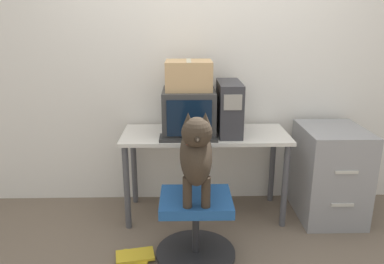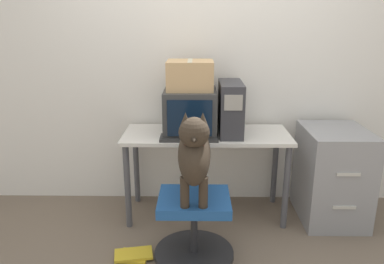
{
  "view_description": "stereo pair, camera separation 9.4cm",
  "coord_description": "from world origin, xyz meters",
  "px_view_note": "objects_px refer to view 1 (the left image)",
  "views": [
    {
      "loc": [
        -0.17,
        -2.69,
        1.65
      ],
      "look_at": [
        -0.12,
        -0.02,
        0.84
      ],
      "focal_mm": 35.0,
      "sensor_mm": 36.0,
      "label": 1
    },
    {
      "loc": [
        -0.08,
        -2.69,
        1.65
      ],
      "look_at": [
        -0.12,
        -0.02,
        0.84
      ],
      "focal_mm": 35.0,
      "sensor_mm": 36.0,
      "label": 2
    }
  ],
  "objects_px": {
    "dog": "(196,152)",
    "filing_cabinet": "(329,173)",
    "pc_tower": "(229,108)",
    "keyboard": "(188,138)",
    "cardboard_box": "(189,75)",
    "crt_monitor": "(189,112)",
    "office_chair": "(196,227)",
    "book_stack_floor": "(135,256)"
  },
  "relations": [
    {
      "from": "crt_monitor",
      "to": "keyboard",
      "type": "relative_size",
      "value": 0.98
    },
    {
      "from": "dog",
      "to": "book_stack_floor",
      "type": "xyz_separation_m",
      "value": [
        -0.43,
        -0.01,
        -0.78
      ]
    },
    {
      "from": "keyboard",
      "to": "crt_monitor",
      "type": "bearing_deg",
      "value": 88.2
    },
    {
      "from": "dog",
      "to": "keyboard",
      "type": "bearing_deg",
      "value": 95.36
    },
    {
      "from": "dog",
      "to": "filing_cabinet",
      "type": "relative_size",
      "value": 0.8
    },
    {
      "from": "crt_monitor",
      "to": "dog",
      "type": "xyz_separation_m",
      "value": [
        0.04,
        -0.65,
        -0.12
      ]
    },
    {
      "from": "pc_tower",
      "to": "cardboard_box",
      "type": "bearing_deg",
      "value": 178.56
    },
    {
      "from": "keyboard",
      "to": "dog",
      "type": "distance_m",
      "value": 0.48
    },
    {
      "from": "book_stack_floor",
      "to": "cardboard_box",
      "type": "bearing_deg",
      "value": 59.35
    },
    {
      "from": "filing_cabinet",
      "to": "keyboard",
      "type": "bearing_deg",
      "value": -174.23
    },
    {
      "from": "keyboard",
      "to": "book_stack_floor",
      "type": "height_order",
      "value": "keyboard"
    },
    {
      "from": "keyboard",
      "to": "office_chair",
      "type": "bearing_deg",
      "value": -84.48
    },
    {
      "from": "pc_tower",
      "to": "dog",
      "type": "height_order",
      "value": "pc_tower"
    },
    {
      "from": "office_chair",
      "to": "dog",
      "type": "xyz_separation_m",
      "value": [
        0.0,
        -0.01,
        0.57
      ]
    },
    {
      "from": "pc_tower",
      "to": "book_stack_floor",
      "type": "relative_size",
      "value": 1.57
    },
    {
      "from": "filing_cabinet",
      "to": "book_stack_floor",
      "type": "relative_size",
      "value": 2.7
    },
    {
      "from": "office_chair",
      "to": "cardboard_box",
      "type": "height_order",
      "value": "cardboard_box"
    },
    {
      "from": "filing_cabinet",
      "to": "book_stack_floor",
      "type": "bearing_deg",
      "value": -159.1
    },
    {
      "from": "pc_tower",
      "to": "keyboard",
      "type": "xyz_separation_m",
      "value": [
        -0.33,
        -0.17,
        -0.2
      ]
    },
    {
      "from": "pc_tower",
      "to": "dog",
      "type": "bearing_deg",
      "value": -114.16
    },
    {
      "from": "pc_tower",
      "to": "office_chair",
      "type": "bearing_deg",
      "value": -114.61
    },
    {
      "from": "cardboard_box",
      "to": "filing_cabinet",
      "type": "bearing_deg",
      "value": -2.87
    },
    {
      "from": "cardboard_box",
      "to": "keyboard",
      "type": "bearing_deg",
      "value": -91.77
    },
    {
      "from": "pc_tower",
      "to": "office_chair",
      "type": "height_order",
      "value": "pc_tower"
    },
    {
      "from": "pc_tower",
      "to": "filing_cabinet",
      "type": "height_order",
      "value": "pc_tower"
    },
    {
      "from": "crt_monitor",
      "to": "cardboard_box",
      "type": "height_order",
      "value": "cardboard_box"
    },
    {
      "from": "office_chair",
      "to": "keyboard",
      "type": "bearing_deg",
      "value": 95.52
    },
    {
      "from": "crt_monitor",
      "to": "cardboard_box",
      "type": "xyz_separation_m",
      "value": [
        0.0,
        0.0,
        0.3
      ]
    },
    {
      "from": "dog",
      "to": "filing_cabinet",
      "type": "distance_m",
      "value": 1.36
    },
    {
      "from": "crt_monitor",
      "to": "keyboard",
      "type": "bearing_deg",
      "value": -91.8
    },
    {
      "from": "crt_monitor",
      "to": "keyboard",
      "type": "distance_m",
      "value": 0.24
    },
    {
      "from": "dog",
      "to": "cardboard_box",
      "type": "bearing_deg",
      "value": 93.4
    },
    {
      "from": "keyboard",
      "to": "pc_tower",
      "type": "bearing_deg",
      "value": 27.37
    },
    {
      "from": "office_chair",
      "to": "filing_cabinet",
      "type": "height_order",
      "value": "filing_cabinet"
    },
    {
      "from": "crt_monitor",
      "to": "keyboard",
      "type": "height_order",
      "value": "crt_monitor"
    },
    {
      "from": "office_chair",
      "to": "book_stack_floor",
      "type": "distance_m",
      "value": 0.49
    },
    {
      "from": "pc_tower",
      "to": "cardboard_box",
      "type": "height_order",
      "value": "cardboard_box"
    },
    {
      "from": "crt_monitor",
      "to": "dog",
      "type": "relative_size",
      "value": 0.7
    },
    {
      "from": "keyboard",
      "to": "cardboard_box",
      "type": "distance_m",
      "value": 0.5
    },
    {
      "from": "office_chair",
      "to": "dog",
      "type": "height_order",
      "value": "dog"
    },
    {
      "from": "crt_monitor",
      "to": "filing_cabinet",
      "type": "distance_m",
      "value": 1.31
    },
    {
      "from": "crt_monitor",
      "to": "book_stack_floor",
      "type": "bearing_deg",
      "value": -120.8
    }
  ]
}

